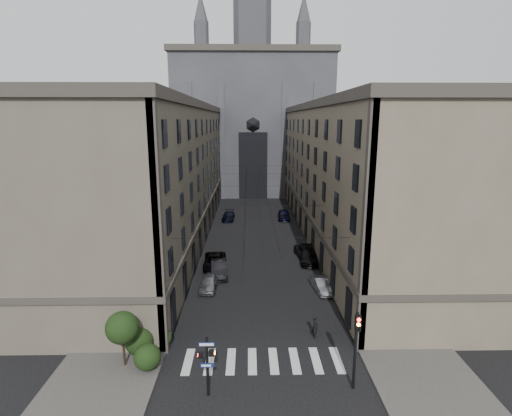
{
  "coord_description": "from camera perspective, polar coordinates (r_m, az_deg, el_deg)",
  "views": [
    {
      "loc": [
        -0.96,
        -20.03,
        16.61
      ],
      "look_at": [
        -0.38,
        10.86,
        9.73
      ],
      "focal_mm": 28.0,
      "sensor_mm": 36.0,
      "label": 1
    }
  ],
  "objects": [
    {
      "name": "tram_wires",
      "position": [
        56.46,
        -0.09,
        3.01
      ],
      "size": [
        14.0,
        60.0,
        0.43
      ],
      "color": "black",
      "rests_on": "ground"
    },
    {
      "name": "car_right_midfar",
      "position": [
        48.09,
        7.56,
        -6.79
      ],
      "size": [
        2.49,
        5.4,
        1.53
      ],
      "primitive_type": "imported",
      "rotation": [
        0.0,
        0.0,
        -0.07
      ],
      "color": "black",
      "rests_on": "ground"
    },
    {
      "name": "sidewalk_right",
      "position": [
        59.54,
        10.09,
        -3.77
      ],
      "size": [
        7.0,
        80.0,
        0.15
      ],
      "primitive_type": "cube",
      "color": "#383533",
      "rests_on": "ground"
    },
    {
      "name": "pedestrian",
      "position": [
        32.52,
        8.45,
        -16.41
      ],
      "size": [
        0.51,
        0.72,
        1.87
      ],
      "primitive_type": "imported",
      "rotation": [
        0.0,
        0.0,
        1.47
      ],
      "color": "black",
      "rests_on": "ground"
    },
    {
      "name": "car_left_midnear",
      "position": [
        43.93,
        -5.29,
        -8.58
      ],
      "size": [
        2.2,
        5.04,
        1.61
      ],
      "primitive_type": "imported",
      "rotation": [
        0.0,
        0.0,
        0.1
      ],
      "color": "black",
      "rests_on": "ground"
    },
    {
      "name": "traffic_light_right",
      "position": [
        26.5,
        14.11,
        -18.03
      ],
      "size": [
        0.34,
        0.5,
        5.2
      ],
      "color": "black",
      "rests_on": "ground"
    },
    {
      "name": "building_right",
      "position": [
        58.31,
        13.28,
        5.06
      ],
      "size": [
        13.6,
        60.6,
        18.85
      ],
      "color": "brown",
      "rests_on": "ground"
    },
    {
      "name": "gothic_tower",
      "position": [
        95.0,
        -0.51,
        13.27
      ],
      "size": [
        35.0,
        23.0,
        58.0
      ],
      "color": "#2D2D33",
      "rests_on": "ground"
    },
    {
      "name": "car_right_near",
      "position": [
        40.5,
        9.37,
        -10.85
      ],
      "size": [
        1.85,
        4.01,
        1.27
      ],
      "primitive_type": "imported",
      "rotation": [
        0.0,
        0.0,
        0.13
      ],
      "color": "gray",
      "rests_on": "ground"
    },
    {
      "name": "ground",
      "position": [
        26.04,
        1.44,
        -27.08
      ],
      "size": [
        260.0,
        260.0,
        0.0
      ],
      "primitive_type": "plane",
      "color": "black",
      "rests_on": "ground"
    },
    {
      "name": "shrub_cluster",
      "position": [
        30.11,
        -16.65,
        -17.48
      ],
      "size": [
        3.9,
        4.4,
        3.9
      ],
      "color": "black",
      "rests_on": "sidewalk_left"
    },
    {
      "name": "pedestrian_signal_left",
      "position": [
        25.97,
        -7.01,
        -20.93
      ],
      "size": [
        1.02,
        0.38,
        4.0
      ],
      "color": "black",
      "rests_on": "ground"
    },
    {
      "name": "sidewalk_left",
      "position": [
        59.2,
        -10.33,
        -3.87
      ],
      "size": [
        7.0,
        80.0,
        0.15
      ],
      "primitive_type": "cube",
      "color": "#383533",
      "rests_on": "ground"
    },
    {
      "name": "car_right_midnear",
      "position": [
        49.41,
        7.29,
        -6.32
      ],
      "size": [
        2.94,
        5.33,
        1.41
      ],
      "primitive_type": "imported",
      "rotation": [
        0.0,
        0.0,
        0.12
      ],
      "color": "black",
      "rests_on": "ground"
    },
    {
      "name": "car_right_far",
      "position": [
        67.76,
        3.99,
        -0.96
      ],
      "size": [
        2.15,
        4.84,
        1.62
      ],
      "primitive_type": "imported",
      "rotation": [
        0.0,
        0.0,
        -0.05
      ],
      "color": "black",
      "rests_on": "ground"
    },
    {
      "name": "car_left_near",
      "position": [
        40.71,
        -6.73,
        -10.55
      ],
      "size": [
        1.88,
        4.16,
        1.39
      ],
      "primitive_type": "imported",
      "rotation": [
        0.0,
        0.0,
        -0.06
      ],
      "color": "slate",
      "rests_on": "ground"
    },
    {
      "name": "car_left_far",
      "position": [
        67.31,
        -3.96,
        -1.15
      ],
      "size": [
        2.14,
        4.84,
        1.38
      ],
      "primitive_type": "imported",
      "rotation": [
        0.0,
        0.0,
        -0.04
      ],
      "color": "black",
      "rests_on": "ground"
    },
    {
      "name": "building_left",
      "position": [
        57.87,
        -13.58,
        4.99
      ],
      "size": [
        13.6,
        60.6,
        18.85
      ],
      "color": "#50493D",
      "rests_on": "ground"
    },
    {
      "name": "car_left_midfar",
      "position": [
        46.25,
        -5.92,
        -7.57
      ],
      "size": [
        2.7,
        5.5,
        1.5
      ],
      "primitive_type": "imported",
      "rotation": [
        0.0,
        0.0,
        0.04
      ],
      "color": "black",
      "rests_on": "ground"
    },
    {
      "name": "zebra_crossing",
      "position": [
        30.06,
        1.0,
        -20.98
      ],
      "size": [
        11.0,
        3.2,
        0.01
      ],
      "primitive_type": "cube",
      "color": "beige",
      "rests_on": "ground"
    }
  ]
}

